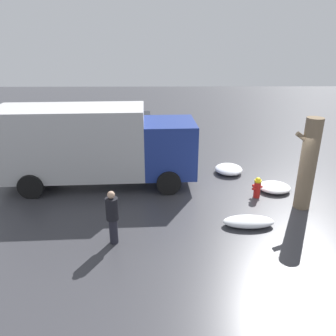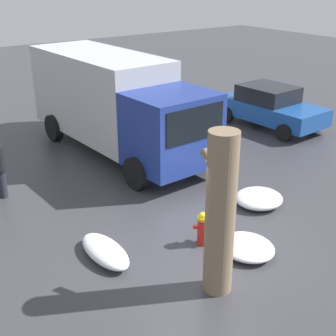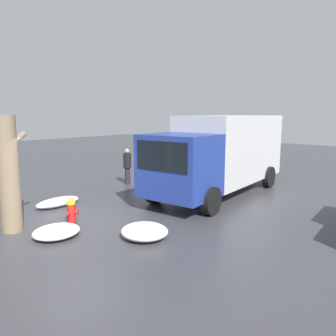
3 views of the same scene
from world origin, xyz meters
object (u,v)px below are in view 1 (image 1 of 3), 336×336
at_px(pedestrian, 112,215).
at_px(parked_car, 136,127).
at_px(fire_hydrant, 257,187).
at_px(tree_trunk, 308,164).
at_px(delivery_truck, 94,143).

distance_m(pedestrian, parked_car, 10.10).
xyz_separation_m(fire_hydrant, pedestrian, (4.78, 2.80, 0.47)).
height_order(tree_trunk, parked_car, tree_trunk).
bearing_deg(fire_hydrant, parked_car, 6.45).
bearing_deg(delivery_truck, fire_hydrant, 74.95).
height_order(delivery_truck, pedestrian, delivery_truck).
distance_m(delivery_truck, parked_car, 6.17).
xyz_separation_m(pedestrian, parked_car, (0.15, -10.10, -0.11)).
bearing_deg(fire_hydrant, pedestrian, 92.81).
bearing_deg(parked_car, fire_hydrant, 30.71).
bearing_deg(pedestrian, tree_trunk, 108.70).
distance_m(fire_hydrant, delivery_truck, 6.29).
bearing_deg(delivery_truck, parked_car, 166.68).
distance_m(fire_hydrant, pedestrian, 5.56).
height_order(fire_hydrant, tree_trunk, tree_trunk).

